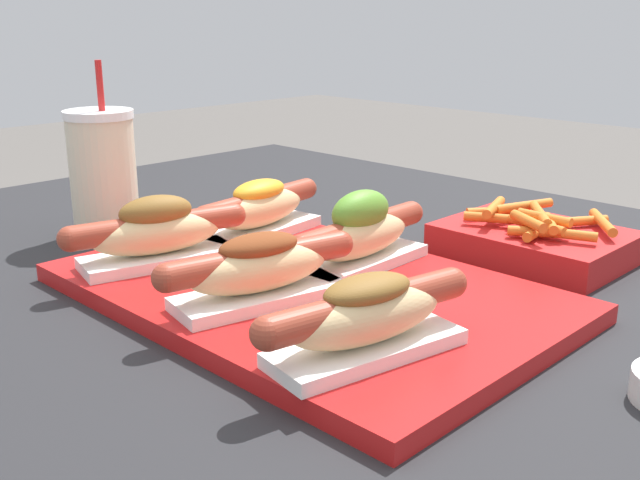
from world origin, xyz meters
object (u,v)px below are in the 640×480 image
Objects in this scene: hot_dog_2 at (367,316)px; serving_tray at (306,292)px; hot_dog_0 at (157,232)px; hot_dog_4 at (360,234)px; hot_dog_1 at (259,268)px; fries_basket at (534,240)px; hot_dog_3 at (259,208)px; drink_cup at (103,174)px.

serving_tray is at bearing 151.84° from hot_dog_2.
hot_dog_0 is 0.21m from hot_dog_4.
hot_dog_2 is 0.99× the size of hot_dog_4.
serving_tray is at bearing 95.83° from hot_dog_1.
hot_dog_0 reaches higher than fries_basket.
hot_dog_3 is 0.21m from drink_cup.
hot_dog_4 is 0.23m from fries_basket.
hot_dog_4 is (-0.00, 0.14, 0.00)m from hot_dog_1.
hot_dog_2 is 0.49m from drink_cup.
drink_cup is (-0.49, 0.06, 0.03)m from hot_dog_2.
hot_dog_4 reaches higher than fries_basket.
serving_tray is 0.17m from hot_dog_0.
hot_dog_4 is at bearing -112.78° from fries_basket.
hot_dog_1 is at bearing -84.17° from serving_tray.
hot_dog_0 is 0.16m from hot_dog_1.
hot_dog_4 is at bearing 90.80° from hot_dog_1.
hot_dog_4 is at bearing 15.46° from drink_cup.
hot_dog_4 is (-0.14, 0.15, 0.00)m from hot_dog_2.
drink_cup is (-0.35, 0.04, 0.03)m from hot_dog_1.
serving_tray is 2.22× the size of drink_cup.
hot_dog_4 is (0.16, 0.14, 0.00)m from hot_dog_0.
hot_dog_0 reaches higher than hot_dog_2.
fries_basket is at bearing 72.00° from serving_tray.
drink_cup is 0.53m from fries_basket.
hot_dog_2 reaches higher than serving_tray.
fries_basket is (0.09, 0.21, -0.03)m from hot_dog_4.
hot_dog_4 is at bearing 133.09° from hot_dog_2.
hot_dog_0 is (-0.15, -0.07, 0.04)m from serving_tray.
serving_tray is 0.30m from fries_basket.
hot_dog_3 is (-0.16, 0.08, 0.04)m from serving_tray.
hot_dog_0 is at bearing -88.57° from hot_dog_3.
drink_cup reaches higher than serving_tray.
hot_dog_1 is at bearing 0.92° from hot_dog_0.
hot_dog_3 is 0.32m from fries_basket.
hot_dog_4 reaches higher than hot_dog_0.
hot_dog_0 is 0.14m from hot_dog_3.
hot_dog_2 is 0.99× the size of hot_dog_3.
drink_cup is 1.08× the size of fries_basket.
serving_tray is 2.43× the size of hot_dog_2.
hot_dog_2 is 0.91× the size of drink_cup.
hot_dog_2 is at bearing -27.12° from hot_dog_3.
fries_basket is (0.24, 0.35, -0.03)m from hot_dog_0.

